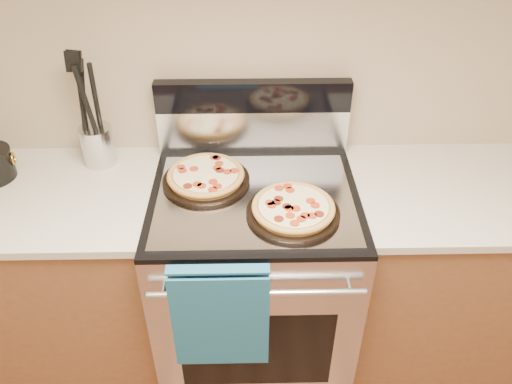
{
  "coord_description": "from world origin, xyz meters",
  "views": [
    {
      "loc": [
        -0.03,
        0.19,
        2.0
      ],
      "look_at": [
        0.0,
        1.55,
        1.0
      ],
      "focal_mm": 35.0,
      "sensor_mm": 36.0,
      "label": 1
    }
  ],
  "objects_px": {
    "pepperoni_pizza_front": "(293,209)",
    "range_body": "(255,283)",
    "pepperoni_pizza_back": "(206,177)",
    "utensil_crock": "(98,145)"
  },
  "relations": [
    {
      "from": "pepperoni_pizza_front",
      "to": "range_body",
      "type": "bearing_deg",
      "value": 134.92
    },
    {
      "from": "range_body",
      "to": "pepperoni_pizza_front",
      "type": "bearing_deg",
      "value": -45.08
    },
    {
      "from": "pepperoni_pizza_front",
      "to": "utensil_crock",
      "type": "bearing_deg",
      "value": 153.62
    },
    {
      "from": "range_body",
      "to": "utensil_crock",
      "type": "distance_m",
      "value": 0.85
    },
    {
      "from": "pepperoni_pizza_back",
      "to": "pepperoni_pizza_front",
      "type": "distance_m",
      "value": 0.37
    },
    {
      "from": "pepperoni_pizza_back",
      "to": "pepperoni_pizza_front",
      "type": "height_order",
      "value": "same"
    },
    {
      "from": "range_body",
      "to": "utensil_crock",
      "type": "relative_size",
      "value": 5.7
    },
    {
      "from": "pepperoni_pizza_back",
      "to": "range_body",
      "type": "bearing_deg",
      "value": -21.25
    },
    {
      "from": "pepperoni_pizza_back",
      "to": "utensil_crock",
      "type": "bearing_deg",
      "value": 158.78
    },
    {
      "from": "pepperoni_pizza_back",
      "to": "utensil_crock",
      "type": "relative_size",
      "value": 2.03
    }
  ]
}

